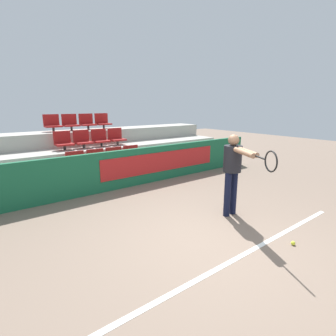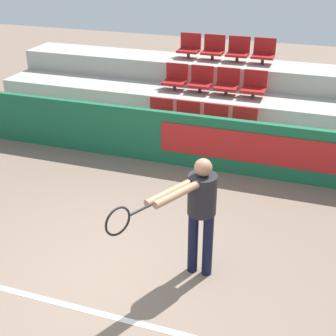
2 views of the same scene
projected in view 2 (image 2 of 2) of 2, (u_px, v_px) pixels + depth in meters
ground_plane at (113, 281)px, 5.95m from camera, size 30.00×30.00×0.00m
court_baseline at (93, 312)px, 5.46m from camera, size 5.31×0.08×0.01m
barrier_wall at (192, 141)px, 8.62m from camera, size 10.07×0.14×1.03m
bleacher_tier_front at (198, 143)px, 9.26m from camera, size 9.67×1.02×0.45m
bleacher_tier_middle at (211, 115)px, 10.02m from camera, size 9.67×1.02×0.90m
bleacher_tier_back at (222, 91)px, 10.79m from camera, size 9.67×1.02×1.36m
stadium_chair_0 at (160, 114)px, 9.39m from camera, size 0.48×0.40×0.54m
stadium_chair_1 at (187, 117)px, 9.23m from camera, size 0.48×0.40×0.54m
stadium_chair_2 at (215, 120)px, 9.07m from camera, size 0.48×0.40×0.54m
stadium_chair_3 at (243, 124)px, 8.91m from camera, size 0.48×0.40×0.54m
stadium_chair_4 at (176, 78)px, 10.05m from camera, size 0.48×0.40×0.54m
stadium_chair_5 at (201, 81)px, 9.89m from camera, size 0.48×0.40×0.54m
stadium_chair_6 at (227, 83)px, 9.73m from camera, size 0.48×0.40×0.54m
stadium_chair_7 at (254, 86)px, 9.57m from camera, size 0.48×0.40×0.54m
stadium_chair_8 at (189, 47)px, 10.71m from camera, size 0.48×0.40×0.54m
stadium_chair_9 at (213, 49)px, 10.55m from camera, size 0.48×0.40×0.54m
stadium_chair_10 at (238, 51)px, 10.39m from camera, size 0.48×0.40×0.54m
stadium_chair_11 at (264, 52)px, 10.23m from camera, size 0.48×0.40×0.54m
tennis_player at (198, 206)px, 5.60m from camera, size 0.83×1.47×1.64m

